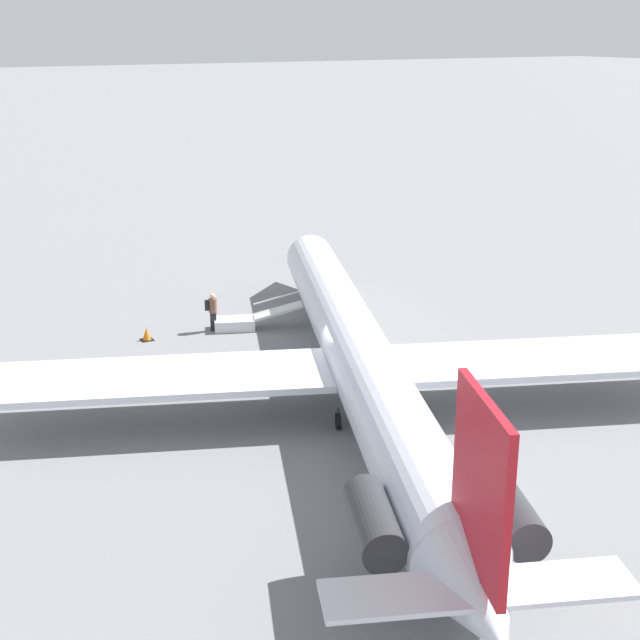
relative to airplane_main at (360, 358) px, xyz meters
The scene contains 5 objects.
ground_plane 2.06m from the airplane_main, 20.94° to the right, with size 600.00×600.00×0.00m, color slate.
airplane_main is the anchor object (origin of this frame).
boarding_stairs 10.05m from the airplane_main, ahead, with size 2.37×4.11×1.59m.
passenger 10.50m from the airplane_main, ahead, with size 0.44×0.57×1.74m.
traffic_cone_near_stairs 11.57m from the airplane_main, 23.26° to the left, with size 0.52×0.52×0.57m.
Camera 1 is at (-26.24, 15.73, 13.04)m, focal length 50.00 mm.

